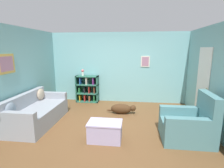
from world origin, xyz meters
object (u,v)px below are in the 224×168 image
at_px(dog, 122,109).
at_px(vase, 83,72).
at_px(bookshelf, 88,89).
at_px(couch, 36,113).
at_px(coffee_table, 105,131).
at_px(recliner_chair, 189,125).

relative_size(dog, vase, 3.88).
bearing_deg(bookshelf, couch, -112.04).
height_order(couch, vase, vase).
distance_m(bookshelf, coffee_table, 3.02).
bearing_deg(bookshelf, coffee_table, -67.87).
relative_size(recliner_chair, dog, 1.15).
relative_size(recliner_chair, vase, 4.46).
height_order(couch, dog, couch).
xyz_separation_m(couch, coffee_table, (2.00, -0.65, -0.08)).
xyz_separation_m(recliner_chair, dog, (-1.58, 1.41, -0.20)).
bearing_deg(recliner_chair, vase, 141.54).
bearing_deg(vase, couch, -108.44).
bearing_deg(coffee_table, couch, 161.86).
xyz_separation_m(bookshelf, dog, (1.41, -1.12, -0.33)).
relative_size(couch, vase, 7.99).
relative_size(bookshelf, recliner_chair, 0.94).
bearing_deg(vase, dog, -34.95).
distance_m(coffee_table, vase, 3.19).
bearing_deg(bookshelf, vase, -172.55).
height_order(dog, vase, vase).
bearing_deg(dog, couch, -155.89).
height_order(bookshelf, vase, vase).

